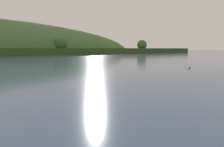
# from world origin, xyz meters

# --- Properties ---
(mooring_buoy_midchannel) EXTENTS (0.78, 0.78, 0.86)m
(mooring_buoy_midchannel) POSITION_xyz_m (36.11, 52.22, 0.00)
(mooring_buoy_midchannel) COLOR #EA5B19
(mooring_buoy_midchannel) RESTS_ON ground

